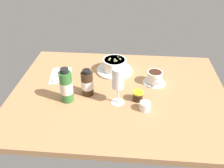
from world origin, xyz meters
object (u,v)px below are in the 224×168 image
at_px(jam_jar, 138,96).
at_px(sauce_bottle_brown, 87,83).
at_px(porridge_bowl, 115,66).
at_px(coffee_cup, 155,78).
at_px(wine_glass, 119,80).
at_px(cutlery_setting, 60,76).
at_px(creamer_jug, 145,106).
at_px(sauce_bottle_green, 66,86).

xyz_separation_m(jam_jar, sauce_bottle_brown, (0.25, -0.03, 0.04)).
bearing_deg(porridge_bowl, coffee_cup, 154.82).
xyz_separation_m(coffee_cup, wine_glass, (0.18, 0.19, 0.10)).
height_order(wine_glass, sauce_bottle_brown, wine_glass).
height_order(coffee_cup, wine_glass, wine_glass).
xyz_separation_m(porridge_bowl, wine_glass, (-0.04, 0.29, 0.09)).
bearing_deg(jam_jar, sauce_bottle_brown, -6.87).
xyz_separation_m(wine_glass, jam_jar, (-0.09, -0.03, -0.10)).
bearing_deg(cutlery_setting, coffee_cup, 177.10).
relative_size(cutlery_setting, coffee_cup, 1.46).
distance_m(creamer_jug, wine_glass, 0.17).
height_order(porridge_bowl, creamer_jug, porridge_bowl).
height_order(coffee_cup, jam_jar, coffee_cup).
bearing_deg(porridge_bowl, sauce_bottle_brown, 63.28).
height_order(porridge_bowl, cutlery_setting, porridge_bowl).
distance_m(wine_glass, sauce_bottle_green, 0.25).
xyz_separation_m(cutlery_setting, jam_jar, (-0.44, 0.19, 0.02)).
distance_m(porridge_bowl, wine_glass, 0.31).
bearing_deg(coffee_cup, jam_jar, 60.68).
bearing_deg(sauce_bottle_green, jam_jar, -174.78).
height_order(coffee_cup, sauce_bottle_brown, sauce_bottle_brown).
height_order(porridge_bowl, coffee_cup, porridge_bowl).
height_order(coffee_cup, creamer_jug, coffee_cup).
height_order(creamer_jug, jam_jar, same).
height_order(cutlery_setting, sauce_bottle_brown, sauce_bottle_brown).
distance_m(coffee_cup, jam_jar, 0.18).
distance_m(cutlery_setting, sauce_bottle_green, 0.25).
relative_size(jam_jar, sauce_bottle_green, 0.29).
relative_size(porridge_bowl, cutlery_setting, 1.09).
bearing_deg(creamer_jug, wine_glass, -19.26).
bearing_deg(sauce_bottle_green, wine_glass, -179.20).
distance_m(porridge_bowl, cutlery_setting, 0.31).
xyz_separation_m(coffee_cup, sauce_bottle_brown, (0.34, 0.13, 0.03)).
xyz_separation_m(cutlery_setting, creamer_jug, (-0.47, 0.26, 0.02)).
bearing_deg(cutlery_setting, creamer_jug, 151.25).
relative_size(porridge_bowl, creamer_jug, 3.39).
height_order(creamer_jug, sauce_bottle_brown, sauce_bottle_brown).
relative_size(porridge_bowl, coffee_cup, 1.59).
bearing_deg(porridge_bowl, sauce_bottle_green, 55.04).
xyz_separation_m(porridge_bowl, sauce_bottle_brown, (0.12, 0.23, 0.03)).
bearing_deg(porridge_bowl, jam_jar, 117.01).
relative_size(wine_glass, sauce_bottle_brown, 1.35).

